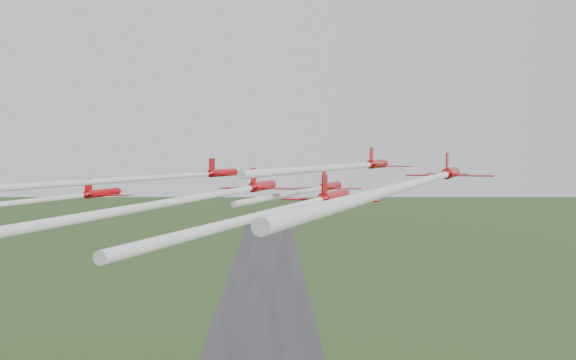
{
  "coord_description": "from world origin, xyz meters",
  "views": [
    {
      "loc": [
        3.24,
        -94.5,
        61.8
      ],
      "look_at": [
        5.16,
        -5.61,
        58.41
      ],
      "focal_mm": 45.0,
      "sensor_mm": 36.0,
      "label": 1
    }
  ],
  "objects_px": {
    "jet_row3_left": "(4,204)",
    "jet_row3_mid": "(218,194)",
    "jet_lead": "(315,189)",
    "jet_row2_right": "(356,166)",
    "jet_row2_left": "(162,177)",
    "jet_row3_right": "(432,178)",
    "jet_row4_right": "(307,204)"
  },
  "relations": [
    {
      "from": "jet_lead",
      "to": "jet_row2_right",
      "type": "relative_size",
      "value": 0.9
    },
    {
      "from": "jet_row3_left",
      "to": "jet_row4_right",
      "type": "relative_size",
      "value": 1.56
    },
    {
      "from": "jet_lead",
      "to": "jet_row4_right",
      "type": "bearing_deg",
      "value": -75.5
    },
    {
      "from": "jet_row2_right",
      "to": "jet_lead",
      "type": "bearing_deg",
      "value": 119.83
    },
    {
      "from": "jet_row2_right",
      "to": "jet_row3_right",
      "type": "relative_size",
      "value": 0.82
    },
    {
      "from": "jet_row2_right",
      "to": "jet_row4_right",
      "type": "xyz_separation_m",
      "value": [
        -6.8,
        -26.51,
        -2.34
      ]
    },
    {
      "from": "jet_lead",
      "to": "jet_row2_right",
      "type": "distance_m",
      "value": 20.4
    },
    {
      "from": "jet_row2_left",
      "to": "jet_row4_right",
      "type": "distance_m",
      "value": 34.08
    },
    {
      "from": "jet_row3_left",
      "to": "jet_row2_left",
      "type": "bearing_deg",
      "value": 61.65
    },
    {
      "from": "jet_row2_right",
      "to": "jet_row3_left",
      "type": "relative_size",
      "value": 0.75
    },
    {
      "from": "jet_row4_right",
      "to": "jet_row3_left",
      "type": "bearing_deg",
      "value": 167.63
    },
    {
      "from": "jet_row2_left",
      "to": "jet_row3_left",
      "type": "bearing_deg",
      "value": -114.24
    },
    {
      "from": "jet_row4_right",
      "to": "jet_row2_left",
      "type": "bearing_deg",
      "value": 134.77
    },
    {
      "from": "jet_lead",
      "to": "jet_row2_left",
      "type": "bearing_deg",
      "value": -121.05
    },
    {
      "from": "jet_row3_left",
      "to": "jet_row3_mid",
      "type": "bearing_deg",
      "value": 11.23
    },
    {
      "from": "jet_row3_mid",
      "to": "jet_row4_right",
      "type": "height_order",
      "value": "jet_row3_mid"
    },
    {
      "from": "jet_row4_right",
      "to": "jet_row2_right",
      "type": "bearing_deg",
      "value": 93.51
    },
    {
      "from": "jet_lead",
      "to": "jet_row4_right",
      "type": "relative_size",
      "value": 1.05
    },
    {
      "from": "jet_row2_left",
      "to": "jet_row3_mid",
      "type": "relative_size",
      "value": 1.0
    },
    {
      "from": "jet_row2_left",
      "to": "jet_row3_right",
      "type": "distance_m",
      "value": 36.25
    },
    {
      "from": "jet_lead",
      "to": "jet_row3_left",
      "type": "relative_size",
      "value": 0.67
    },
    {
      "from": "jet_lead",
      "to": "jet_row2_right",
      "type": "bearing_deg",
      "value": -61.47
    },
    {
      "from": "jet_row2_left",
      "to": "jet_row4_right",
      "type": "height_order",
      "value": "jet_row2_left"
    },
    {
      "from": "jet_row3_left",
      "to": "jet_row3_mid",
      "type": "height_order",
      "value": "jet_row3_mid"
    },
    {
      "from": "jet_row3_mid",
      "to": "jet_row3_right",
      "type": "bearing_deg",
      "value": -14.99
    },
    {
      "from": "jet_row2_right",
      "to": "jet_row3_mid",
      "type": "bearing_deg",
      "value": -121.99
    },
    {
      "from": "jet_row2_left",
      "to": "jet_row3_left",
      "type": "distance_m",
      "value": 19.13
    },
    {
      "from": "jet_lead",
      "to": "jet_row3_mid",
      "type": "height_order",
      "value": "jet_row3_mid"
    },
    {
      "from": "jet_row3_mid",
      "to": "jet_lead",
      "type": "bearing_deg",
      "value": 84.63
    },
    {
      "from": "jet_row4_right",
      "to": "jet_row3_mid",
      "type": "bearing_deg",
      "value": 134.99
    },
    {
      "from": "jet_row2_left",
      "to": "jet_row2_right",
      "type": "bearing_deg",
      "value": 9.67
    },
    {
      "from": "jet_row2_right",
      "to": "jet_row3_right",
      "type": "bearing_deg",
      "value": -60.47
    }
  ]
}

